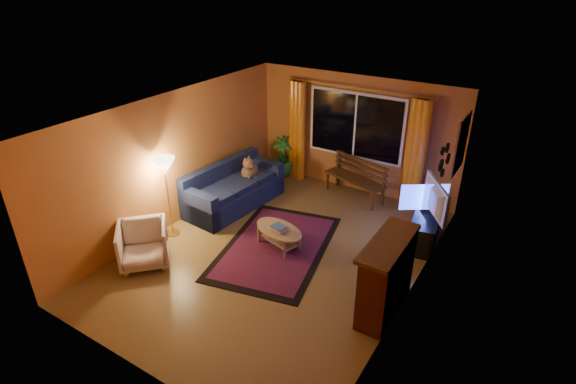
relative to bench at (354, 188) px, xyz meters
The scene contains 22 objects.
floor 2.61m from the bench, 94.96° to the right, with size 4.50×6.00×0.02m, color brown.
ceiling 3.47m from the bench, 94.96° to the right, with size 4.50×6.00×0.02m, color white.
wall_back 1.14m from the bench, 118.08° to the left, with size 4.50×0.02×2.50m, color #C17032.
wall_left 3.74m from the bench, 133.82° to the right, with size 0.02×6.00×2.50m, color #C17032.
wall_right 3.45m from the bench, 51.83° to the right, with size 0.02×6.00×2.50m, color #C17032.
window 1.31m from the bench, 122.25° to the left, with size 2.00×0.02×1.30m, color black.
curtain_rod 2.08m from the bench, 125.84° to the left, with size 0.03×0.03×3.20m, color #BF8C3F.
curtain_left 1.84m from the bench, 169.53° to the left, with size 0.36×0.36×2.24m, color orange.
curtain_right 1.48m from the bench, 14.49° to the left, with size 0.36×0.36×2.24m, color orange.
bench is the anchor object (origin of this frame).
potted_plant 1.92m from the bench, behind, with size 0.52×0.52×0.92m, color #235B1E.
sofa 2.53m from the bench, 139.67° to the right, with size 0.92×2.14×0.87m, color #151D40.
dog 2.24m from the bench, 148.43° to the right, with size 0.28×0.39×0.42m, color brown, non-canonical shape.
armchair 4.46m from the bench, 116.00° to the right, with size 0.77×0.72×0.79m, color beige.
floor_lamp 3.86m from the bench, 125.59° to the right, with size 0.25×0.25×1.51m, color #BF8C3F.
rug 2.51m from the bench, 98.17° to the right, with size 1.70×2.68×0.02m, color maroon.
coffee_table 2.44m from the bench, 97.79° to the right, with size 0.99×0.99×0.36m, color #967E59.
tv_console 1.97m from the bench, 25.83° to the right, with size 0.43×1.30×0.54m, color black.
television 2.07m from the bench, 25.83° to the right, with size 1.05×0.14×0.61m, color black.
fireplace 3.52m from the bench, 58.59° to the right, with size 0.40×1.20×1.10m, color maroon.
mirror_cluster 2.85m from the bench, 33.00° to the right, with size 0.06×0.60×0.56m, color black, non-canonical shape.
painting 2.46m from the bench, ahead, with size 0.04×0.76×0.96m, color #D95A29.
Camera 1 is at (3.54, -5.39, 4.46)m, focal length 28.00 mm.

